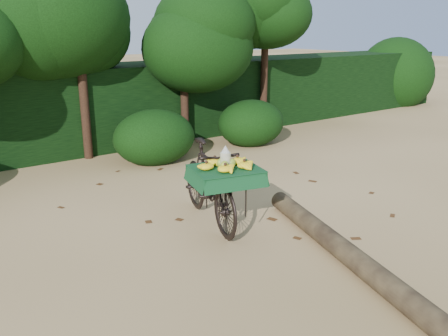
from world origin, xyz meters
TOP-DOWN VIEW (x-y plane):
  - ground at (0.00, 0.00)m, footprint 80.00×80.00m
  - vendor_bicycle at (0.62, 1.04)m, footprint 1.11×2.01m
  - fallen_log at (1.26, -0.80)m, footprint 1.32×3.48m
  - hedge_backdrop at (0.00, 6.30)m, footprint 26.00×1.80m
  - tree_row at (-0.65, 5.50)m, footprint 14.50×2.00m
  - bush_clumps at (0.50, 4.30)m, footprint 8.80×1.70m
  - leaf_litter at (0.00, 0.65)m, footprint 7.00×7.30m

SIDE VIEW (x-z plane):
  - ground at x=0.00m, z-range 0.00..0.00m
  - leaf_litter at x=0.00m, z-range 0.00..0.01m
  - fallen_log at x=1.26m, z-range 0.00..0.26m
  - bush_clumps at x=0.50m, z-range 0.00..0.90m
  - vendor_bicycle at x=0.62m, z-range 0.01..1.17m
  - hedge_backdrop at x=0.00m, z-range 0.00..1.80m
  - tree_row at x=-0.65m, z-range 0.00..4.00m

